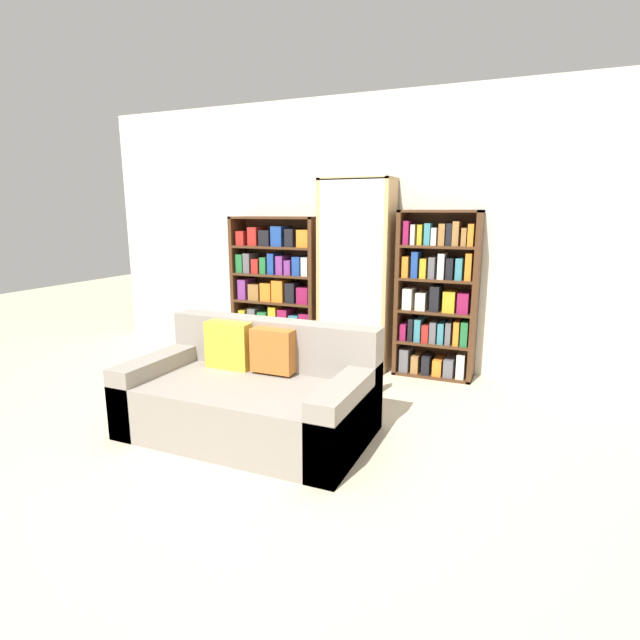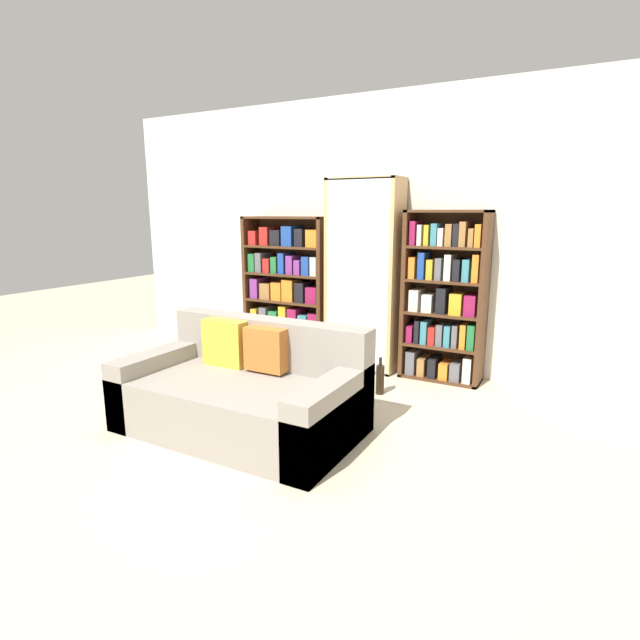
{
  "view_description": "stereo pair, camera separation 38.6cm",
  "coord_description": "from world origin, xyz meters",
  "px_view_note": "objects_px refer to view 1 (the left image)",
  "views": [
    {
      "loc": [
        1.49,
        -2.48,
        1.57
      ],
      "look_at": [
        -0.14,
        1.31,
        0.67
      ],
      "focal_mm": 28.0,
      "sensor_mm": 36.0,
      "label": 1
    },
    {
      "loc": [
        1.84,
        -2.31,
        1.57
      ],
      "look_at": [
        -0.14,
        1.31,
        0.67
      ],
      "focal_mm": 28.0,
      "sensor_mm": 36.0,
      "label": 2
    }
  ],
  "objects_px": {
    "bookshelf_right": "(437,298)",
    "wine_bottle": "(379,377)",
    "couch": "(252,396)",
    "display_cabinet": "(356,276)",
    "bookshelf_left": "(277,291)"
  },
  "relations": [
    {
      "from": "bookshelf_right",
      "to": "display_cabinet",
      "type": "bearing_deg",
      "value": -178.82
    },
    {
      "from": "couch",
      "to": "display_cabinet",
      "type": "height_order",
      "value": "display_cabinet"
    },
    {
      "from": "display_cabinet",
      "to": "bookshelf_right",
      "type": "bearing_deg",
      "value": 1.18
    },
    {
      "from": "display_cabinet",
      "to": "wine_bottle",
      "type": "relative_size",
      "value": 5.67
    },
    {
      "from": "couch",
      "to": "display_cabinet",
      "type": "xyz_separation_m",
      "value": [
        0.17,
        1.79,
        0.67
      ]
    },
    {
      "from": "bookshelf_right",
      "to": "wine_bottle",
      "type": "xyz_separation_m",
      "value": [
        -0.36,
        -0.67,
        -0.63
      ]
    },
    {
      "from": "couch",
      "to": "bookshelf_left",
      "type": "relative_size",
      "value": 1.12
    },
    {
      "from": "display_cabinet",
      "to": "bookshelf_left",
      "type": "bearing_deg",
      "value": 178.99
    },
    {
      "from": "couch",
      "to": "bookshelf_left",
      "type": "bearing_deg",
      "value": 112.5
    },
    {
      "from": "display_cabinet",
      "to": "couch",
      "type": "bearing_deg",
      "value": -95.32
    },
    {
      "from": "wine_bottle",
      "to": "couch",
      "type": "bearing_deg",
      "value": -118.54
    },
    {
      "from": "display_cabinet",
      "to": "wine_bottle",
      "type": "bearing_deg",
      "value": -55.41
    },
    {
      "from": "bookshelf_left",
      "to": "display_cabinet",
      "type": "relative_size",
      "value": 0.8
    },
    {
      "from": "display_cabinet",
      "to": "bookshelf_right",
      "type": "distance_m",
      "value": 0.83
    },
    {
      "from": "wine_bottle",
      "to": "bookshelf_left",
      "type": "bearing_deg",
      "value": 153.87
    }
  ]
}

